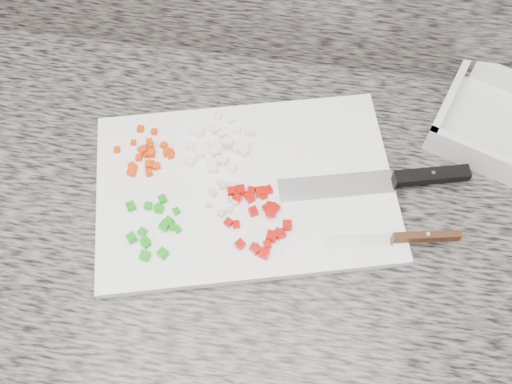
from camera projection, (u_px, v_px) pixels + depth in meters
cabinet at (224, 289)px, 1.32m from camera, size 3.92×0.62×0.86m
countertop at (210, 201)px, 0.92m from camera, size 3.96×0.64×0.04m
cutting_board at (245, 188)px, 0.90m from camera, size 0.53×0.42×0.02m
carrot_pile at (148, 155)px, 0.91m from camera, size 0.10×0.09×0.02m
onion_pile at (218, 146)px, 0.92m from camera, size 0.11×0.11×0.02m
green_pepper_pile at (153, 228)px, 0.85m from camera, size 0.09×0.11×0.01m
red_pepper_pile at (260, 216)px, 0.86m from camera, size 0.11×0.12×0.02m
garlic_pile at (225, 195)px, 0.88m from camera, size 0.05×0.06×0.01m
chef_knife at (399, 179)px, 0.89m from camera, size 0.30×0.10×0.02m
paring_knife at (409, 238)px, 0.84m from camera, size 0.20×0.05×0.02m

